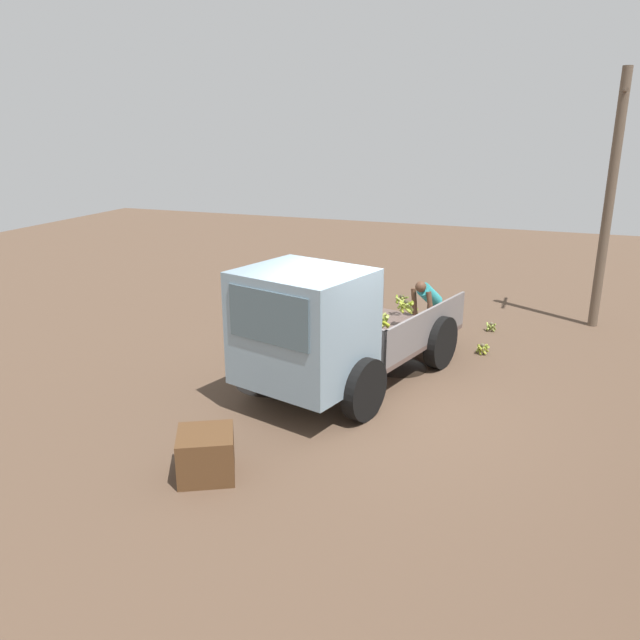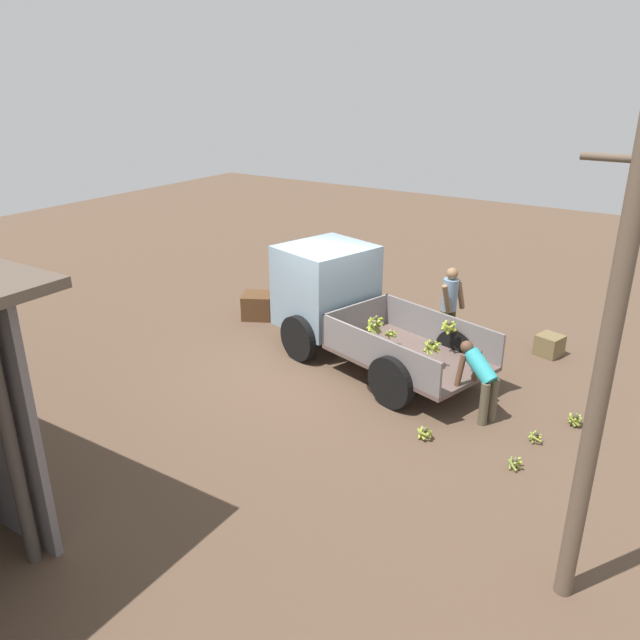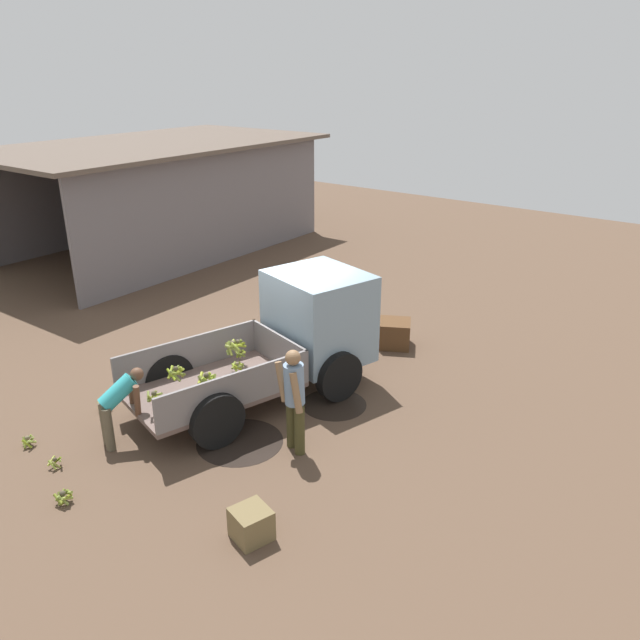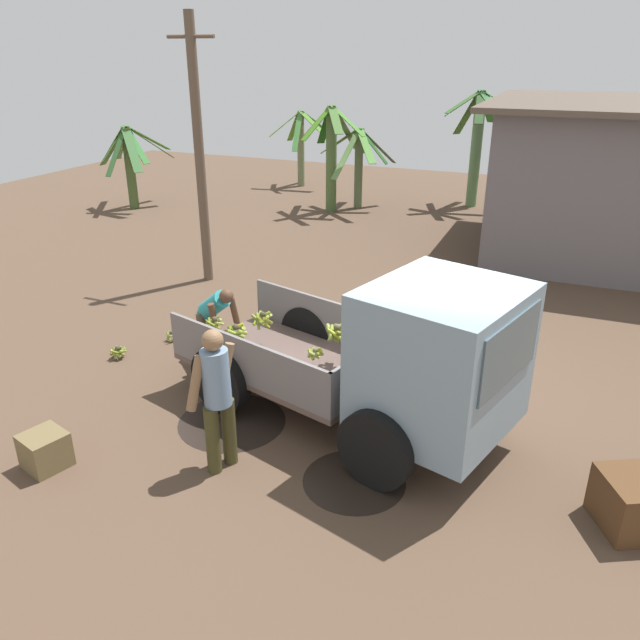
{
  "view_description": "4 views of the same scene",
  "coord_description": "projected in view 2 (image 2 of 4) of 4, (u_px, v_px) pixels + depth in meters",
  "views": [
    {
      "loc": [
        8.39,
        2.44,
        4.14
      ],
      "look_at": [
        -1.12,
        -1.11,
        0.92
      ],
      "focal_mm": 35.0,
      "sensor_mm": 36.0,
      "label": 1
    },
    {
      "loc": [
        -6.18,
        9.43,
        5.41
      ],
      "look_at": [
        -0.04,
        0.11,
        0.94
      ],
      "focal_mm": 35.0,
      "sensor_mm": 36.0,
      "label": 2
    },
    {
      "loc": [
        -8.31,
        -7.42,
        5.71
      ],
      "look_at": [
        -0.13,
        -1.23,
        1.49
      ],
      "focal_mm": 35.0,
      "sensor_mm": 36.0,
      "label": 3
    },
    {
      "loc": [
        1.63,
        -7.12,
        4.52
      ],
      "look_at": [
        -1.31,
        -0.27,
        1.27
      ],
      "focal_mm": 35.0,
      "sensor_mm": 36.0,
      "label": 4
    }
  ],
  "objects": [
    {
      "name": "ground",
      "position": [
        321.0,
        362.0,
        12.48
      ],
      "size": [
        36.0,
        36.0,
        0.0
      ],
      "primitive_type": "plane",
      "color": "brown"
    },
    {
      "name": "mud_patch_0",
      "position": [
        394.0,
        387.0,
        11.48
      ],
      "size": [
        0.99,
        0.99,
        0.01
      ],
      "primitive_type": "cylinder",
      "color": "black",
      "rests_on": "ground"
    },
    {
      "name": "mud_patch_1",
      "position": [
        447.0,
        367.0,
        12.25
      ],
      "size": [
        1.42,
        1.42,
        0.01
      ],
      "primitive_type": "cylinder",
      "color": "black",
      "rests_on": "ground"
    },
    {
      "name": "mud_patch_2",
      "position": [
        374.0,
        337.0,
        13.62
      ],
      "size": [
        1.18,
        1.18,
        0.01
      ],
      "primitive_type": "cylinder",
      "color": "black",
      "rests_on": "ground"
    },
    {
      "name": "cargo_truck",
      "position": [
        340.0,
        299.0,
        12.58
      ],
      "size": [
        4.8,
        2.91,
        2.14
      ],
      "rotation": [
        0.0,
        0.0,
        -0.27
      ],
      "color": "brown",
      "rests_on": "ground"
    },
    {
      "name": "utility_pole",
      "position": [
        602.0,
        381.0,
        6.0
      ],
      "size": [
        1.01,
        0.19,
        5.17
      ],
      "color": "brown",
      "rests_on": "ground"
    },
    {
      "name": "person_foreground_visitor",
      "position": [
        450.0,
        304.0,
        12.74
      ],
      "size": [
        0.47,
        0.71,
        1.75
      ],
      "rotation": [
        0.0,
        0.0,
        2.81
      ],
      "color": "#3F3B1D",
      "rests_on": "ground"
    },
    {
      "name": "person_worker_loading",
      "position": [
        480.0,
        377.0,
        10.21
      ],
      "size": [
        0.77,
        0.64,
        1.26
      ],
      "rotation": [
        0.0,
        0.0,
        -0.38
      ],
      "color": "brown",
      "rests_on": "ground"
    },
    {
      "name": "banana_bunch_on_ground_0",
      "position": [
        575.0,
        419.0,
        10.18
      ],
      "size": [
        0.24,
        0.25,
        0.21
      ],
      "color": "#433D2C",
      "rests_on": "ground"
    },
    {
      "name": "banana_bunch_on_ground_1",
      "position": [
        536.0,
        436.0,
        9.72
      ],
      "size": [
        0.23,
        0.23,
        0.18
      ],
      "color": "#413B2A",
      "rests_on": "ground"
    },
    {
      "name": "banana_bunch_on_ground_2",
      "position": [
        515.0,
        463.0,
        9.07
      ],
      "size": [
        0.22,
        0.22,
        0.2
      ],
      "color": "brown",
      "rests_on": "ground"
    },
    {
      "name": "banana_bunch_on_ground_3",
      "position": [
        425.0,
        432.0,
        9.81
      ],
      "size": [
        0.26,
        0.26,
        0.21
      ],
      "color": "brown",
      "rests_on": "ground"
    },
    {
      "name": "wooden_crate_0",
      "position": [
        549.0,
        345.0,
        12.69
      ],
      "size": [
        0.57,
        0.57,
        0.43
      ],
      "primitive_type": "cube",
      "rotation": [
        0.0,
        0.0,
        1.29
      ],
      "color": "brown",
      "rests_on": "ground"
    },
    {
      "name": "wooden_crate_1",
      "position": [
        258.0,
        306.0,
        14.62
      ],
      "size": [
        0.91,
        0.91,
        0.57
      ],
      "primitive_type": "cube",
      "rotation": [
        0.0,
        0.0,
        2.06
      ],
      "color": "#53351D",
      "rests_on": "ground"
    }
  ]
}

